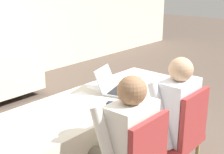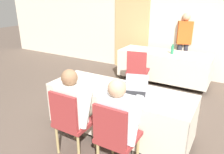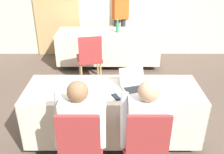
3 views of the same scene
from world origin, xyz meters
TOP-DOWN VIEW (x-y plane):
  - ground_plane at (0.00, 0.00)m, footprint 24.00×24.00m
  - wall_back at (0.00, 3.09)m, footprint 12.00×0.06m
  - curtain_panel at (-1.25, 3.03)m, footprint 1.00×0.04m
  - conference_table_near at (0.00, 0.00)m, footprint 2.09×0.73m
  - conference_table_far at (-0.09, 2.39)m, footprint 2.09×0.73m
  - laptop at (0.26, -0.01)m, footprint 0.39×0.39m
  - cell_phone at (0.04, -0.20)m, footprint 0.12×0.16m
  - paper_beside_laptop at (0.26, 0.15)m, footprint 0.24×0.32m
  - paper_centre_table at (-0.05, 0.11)m, footprint 0.23×0.31m
  - water_bottle at (0.10, 2.34)m, footprint 0.06×0.06m
  - chair_near_left at (-0.32, -0.67)m, footprint 0.44×0.44m
  - chair_near_right at (0.32, -0.67)m, footprint 0.44×0.44m
  - chair_far_spare at (-0.41, 1.60)m, footprint 0.52×0.52m
  - person_checkered_shirt at (-0.32, -0.57)m, footprint 0.50×0.52m
  - person_white_shirt at (0.32, -0.57)m, footprint 0.50×0.52m
  - person_red_shirt at (0.17, 3.06)m, footprint 0.39×0.31m

SIDE VIEW (x-z plane):
  - ground_plane at x=0.00m, z-range 0.00..0.00m
  - chair_near_left at x=-0.32m, z-range 0.05..0.96m
  - chair_near_right at x=0.32m, z-range 0.05..0.96m
  - chair_far_spare at x=-0.41m, z-range 0.05..0.96m
  - conference_table_near at x=0.00m, z-range 0.19..0.93m
  - conference_table_far at x=-0.09m, z-range 0.19..0.93m
  - person_checkered_shirt at x=-0.32m, z-range 0.08..1.25m
  - person_white_shirt at x=0.32m, z-range 0.08..1.25m
  - paper_beside_laptop at x=0.26m, z-range 0.74..0.74m
  - paper_centre_table at x=-0.05m, z-range 0.74..0.74m
  - cell_phone at x=0.04m, z-range 0.74..0.75m
  - laptop at x=0.26m, z-range 0.67..0.90m
  - water_bottle at x=0.10m, z-range 0.73..0.98m
  - person_red_shirt at x=0.17m, z-range 0.12..1.71m
  - curtain_panel at x=-1.25m, z-range 0.00..2.65m
  - wall_back at x=0.00m, z-range 0.00..2.70m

